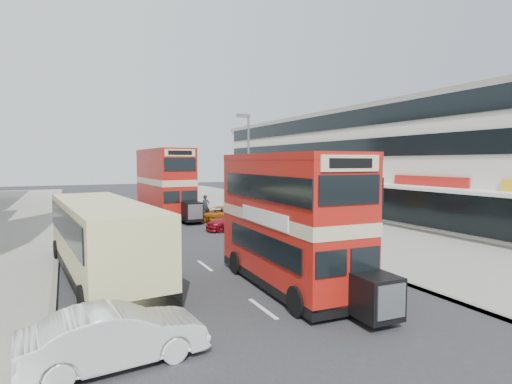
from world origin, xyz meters
TOP-DOWN VIEW (x-y plane):
  - ground at (0.00, 0.00)m, footprint 160.00×160.00m
  - road_surface at (0.00, 20.00)m, footprint 12.00×90.00m
  - pavement_right at (12.00, 20.00)m, footprint 12.00×90.00m
  - kerb_left at (-6.10, 20.00)m, footprint 0.20×90.00m
  - kerb_right at (6.10, 20.00)m, footprint 0.20×90.00m
  - commercial_row at (19.95, 22.00)m, footprint 9.90×46.20m
  - street_lamp at (6.52, 18.00)m, footprint 1.00×0.20m
  - bus_main at (1.89, 3.70)m, footprint 2.63×8.84m
  - bus_second at (2.00, 24.93)m, footprint 3.24×10.13m
  - coach at (-4.33, 7.98)m, footprint 3.82×11.07m
  - car_left_front at (-4.67, 0.17)m, footprint 4.30×1.88m
  - car_right_a at (4.98, 16.35)m, footprint 4.39×2.03m
  - car_right_b at (5.17, 20.92)m, footprint 4.45×2.51m
  - car_right_c at (5.25, 33.62)m, footprint 4.12×2.11m
  - pedestrian_near at (8.35, 12.65)m, footprint 0.69×0.69m
  - cyclist at (4.24, 20.90)m, footprint 0.66×1.83m

SIDE VIEW (x-z plane):
  - ground at x=0.00m, z-range 0.00..0.00m
  - road_surface at x=0.00m, z-range 0.00..0.01m
  - pavement_right at x=12.00m, z-range 0.00..0.15m
  - kerb_left at x=-6.10m, z-range -0.01..0.15m
  - kerb_right at x=6.10m, z-range -0.01..0.15m
  - car_right_b at x=5.17m, z-range 0.00..1.17m
  - car_right_a at x=4.98m, z-range 0.00..1.24m
  - car_right_c at x=5.25m, z-range 0.00..1.34m
  - car_left_front at x=-4.67m, z-range 0.00..1.38m
  - cyclist at x=4.24m, z-range -0.35..1.76m
  - pedestrian_near at x=8.35m, z-range 0.15..1.73m
  - coach at x=-4.33m, z-range 0.26..3.13m
  - bus_main at x=1.89m, z-range 0.13..4.96m
  - bus_second at x=2.00m, z-range 0.15..5.70m
  - commercial_row at x=19.95m, z-range 0.05..9.35m
  - street_lamp at x=6.52m, z-range 0.72..8.85m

